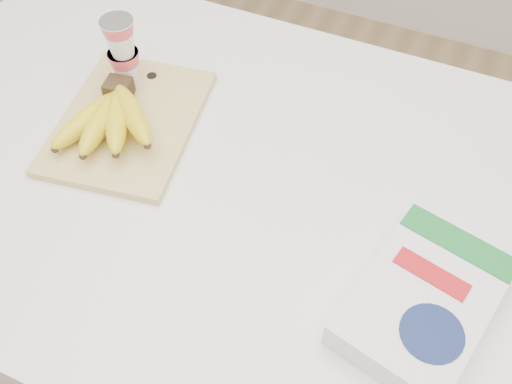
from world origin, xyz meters
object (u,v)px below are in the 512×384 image
Objects in this scene: bananas at (110,117)px; yogurt_stack at (122,50)px; cutting_board at (129,122)px; cereal_box at (423,302)px; table at (225,299)px.

yogurt_stack reaches higher than bananas.
cutting_board is 2.30× the size of yogurt_stack.
cereal_box is at bearing -11.55° from bananas.
cutting_board is (-0.19, 0.03, 0.52)m from table.
table is at bearing 0.23° from bananas.
cereal_box is at bearing -24.05° from cutting_board.
yogurt_stack is (-0.24, 0.12, 0.61)m from table.
yogurt_stack is (-0.04, 0.12, 0.05)m from bananas.
yogurt_stack reaches higher than table.
table is 4.63× the size of cereal_box.
table is at bearing 175.94° from cereal_box.
cutting_board is at bearing 69.84° from bananas.
bananas is (-0.01, -0.03, 0.04)m from cutting_board.
yogurt_stack reaches higher than cereal_box.
cereal_box is at bearing -17.18° from table.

